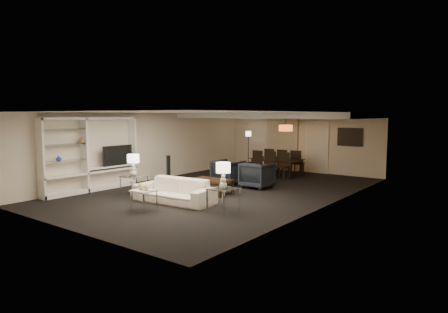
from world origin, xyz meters
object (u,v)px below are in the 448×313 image
at_px(pendant_light, 286,128).
at_px(floor_speaker, 168,169).
at_px(armchair_left, 228,172).
at_px(armchair_right, 257,175).
at_px(sofa, 174,191).
at_px(coffee_table, 211,186).
at_px(side_table_left, 134,186).
at_px(side_table_right, 223,200).
at_px(vase_amber, 82,140).
at_px(chair_fr, 297,163).
at_px(chair_fm, 284,162).
at_px(chair_nm, 268,165).
at_px(television, 115,155).
at_px(table_lamp_right, 223,176).
at_px(chair_nr, 282,166).
at_px(marble_table, 144,200).
at_px(chair_fl, 272,161).
at_px(floor_lamp, 248,150).
at_px(chair_nl, 255,164).
at_px(table_lamp_left, 133,165).
at_px(dining_table, 276,167).
at_px(vase_blue, 59,158).

distance_m(pendant_light, floor_speaker, 4.70).
height_order(armchair_left, armchair_right, same).
height_order(sofa, coffee_table, sofa).
distance_m(armchair_right, side_table_left, 4.02).
distance_m(pendant_light, sofa, 5.98).
bearing_deg(coffee_table, side_table_right, -43.26).
bearing_deg(vase_amber, chair_fr, 63.13).
distance_m(vase_amber, chair_fm, 8.00).
bearing_deg(side_table_left, chair_nm, 74.40).
bearing_deg(pendant_light, television, -124.56).
bearing_deg(chair_fr, chair_nm, 59.73).
xyz_separation_m(chair_nm, chair_fm, (0.00, 1.30, 0.00)).
height_order(coffee_table, chair_fm, chair_fm).
bearing_deg(table_lamp_right, chair_nr, 103.82).
relative_size(side_table_right, television, 0.55).
bearing_deg(marble_table, chair_fl, 95.99).
height_order(pendant_light, floor_lamp, pendant_light).
xyz_separation_m(pendant_light, chair_fl, (-1.12, 0.87, -1.41)).
relative_size(coffee_table, side_table_left, 2.00).
relative_size(television, vase_amber, 6.49).
bearing_deg(side_table_left, chair_nl, 80.53).
relative_size(armchair_left, table_lamp_right, 1.44).
bearing_deg(sofa, side_table_right, -4.94).
bearing_deg(side_table_right, chair_fr, 101.19).
relative_size(table_lamp_left, chair_fm, 0.64).
relative_size(sofa, chair_fl, 2.27).
relative_size(coffee_table, chair_fl, 1.25).
bearing_deg(chair_nr, coffee_table, -97.81).
distance_m(sofa, coffee_table, 1.60).
distance_m(side_table_left, side_table_right, 3.40).
height_order(coffee_table, dining_table, dining_table).
xyz_separation_m(armchair_left, table_lamp_left, (-1.10, -3.30, 0.49)).
height_order(vase_amber, floor_speaker, vase_amber).
distance_m(pendant_light, chair_fr, 1.66).
bearing_deg(table_lamp_left, table_lamp_right, 0.00).
bearing_deg(chair_nl, armchair_left, -84.40).
bearing_deg(vase_blue, vase_amber, 90.00).
height_order(armchair_right, chair_fl, chair_fl).
bearing_deg(side_table_right, chair_nr, 103.82).
bearing_deg(floor_speaker, chair_nr, 62.07).
distance_m(table_lamp_right, vase_blue, 5.22).
bearing_deg(table_lamp_right, chair_fm, 106.08).
height_order(marble_table, floor_speaker, floor_speaker).
distance_m(chair_nm, chair_fm, 1.30).
xyz_separation_m(floor_speaker, chair_fl, (1.72, 4.34, 0.02)).
distance_m(marble_table, chair_nr, 6.45).
height_order(armchair_left, table_lamp_right, table_lamp_right).
bearing_deg(pendant_light, chair_nm, -140.51).
bearing_deg(coffee_table, vase_blue, -137.23).
bearing_deg(television, side_table_left, -109.58).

